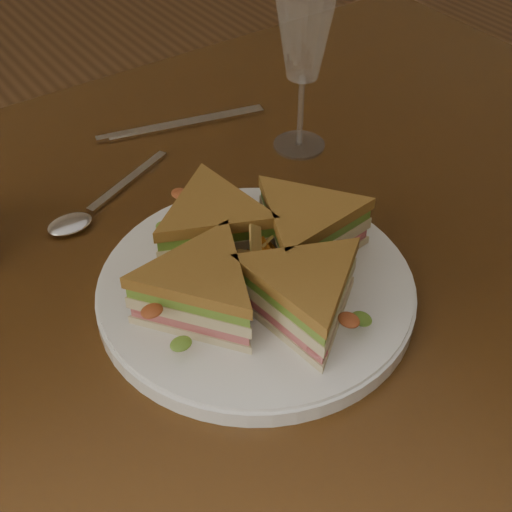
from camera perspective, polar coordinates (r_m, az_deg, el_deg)
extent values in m
cube|color=#311B0B|center=(0.73, -2.10, -0.38)|extent=(1.20, 0.80, 0.04)
cylinder|color=black|center=(1.44, 8.81, 4.19)|extent=(0.06, 0.06, 0.71)
cylinder|color=white|center=(0.66, 0.00, -2.72)|extent=(0.29, 0.29, 0.02)
cube|color=silver|center=(0.82, -10.17, 5.90)|extent=(0.12, 0.06, 0.00)
ellipsoid|color=silver|center=(0.76, -14.66, 2.43)|extent=(0.05, 0.03, 0.01)
cube|color=silver|center=(0.91, -5.51, 10.50)|extent=(0.20, 0.06, 0.00)
cube|color=silver|center=(0.90, -11.09, 9.32)|extent=(0.05, 0.02, 0.00)
cylinder|color=white|center=(0.87, 3.47, 8.86)|extent=(0.06, 0.06, 0.00)
cylinder|color=white|center=(0.84, 3.59, 11.48)|extent=(0.01, 0.01, 0.09)
cone|color=white|center=(0.80, 3.88, 17.21)|extent=(0.07, 0.07, 0.10)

